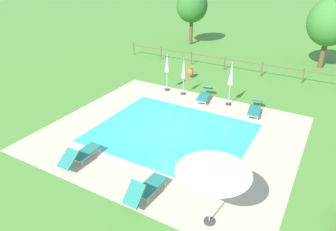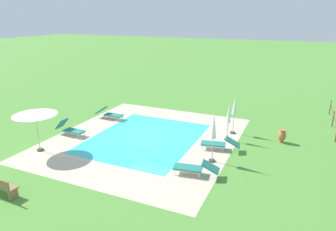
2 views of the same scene
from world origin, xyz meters
name	(u,v)px [view 1 (image 1 of 2)]	position (x,y,z in m)	size (l,w,h in m)	color
ground_plane	(172,133)	(0.00, 0.00, 0.00)	(160.00, 160.00, 0.00)	#518E38
pool_deck_paving	(172,133)	(0.00, 0.00, 0.00)	(11.68, 10.28, 0.01)	beige
swimming_pool_water	(172,133)	(0.00, 0.00, 0.01)	(7.31, 5.92, 0.01)	#38C6D1
pool_coping_rim	(172,133)	(0.00, 0.00, 0.01)	(7.79, 6.40, 0.01)	beige
sun_lounger_north_near_steps	(255,107)	(2.92, 4.09, 0.35)	(0.91, 2.14, 0.71)	#237A70
sun_lounger_north_mid	(146,188)	(1.40, -4.36, 0.39)	(0.69, 1.93, 0.95)	#237A70
sun_lounger_north_far	(81,154)	(-2.12, -3.90, 0.37)	(0.64, 2.02, 0.82)	#237A70
sun_lounger_south_near_corner	(205,94)	(-0.19, 4.40, 0.36)	(0.97, 2.13, 0.74)	#237A70
patio_umbrella_open_foreground	(214,168)	(3.81, -4.37, 2.16)	(2.26, 2.26, 2.38)	#383838
patio_umbrella_closed_row_west	(231,77)	(1.30, 4.46, 1.72)	(0.32, 0.32, 2.54)	#383838
patio_umbrella_closed_row_mid_west	(167,66)	(-2.88, 4.58, 1.62)	(0.32, 0.32, 2.37)	#383838
patio_umbrella_closed_row_centre	(184,71)	(-1.69, 4.52, 1.49)	(0.32, 0.32, 2.31)	#383838
terracotta_urn_near_fence	(190,72)	(-2.61, 7.44, 0.41)	(0.44, 0.44, 0.77)	#B7663D
perimeter_fence	(243,64)	(0.28, 10.27, 0.68)	(19.66, 0.08, 1.05)	brown
tree_west_mid	(330,22)	(5.18, 14.52, 3.45)	(3.24, 3.24, 5.22)	brown
tree_centre	(192,6)	(-6.83, 16.20, 3.60)	(2.94, 2.94, 5.17)	brown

